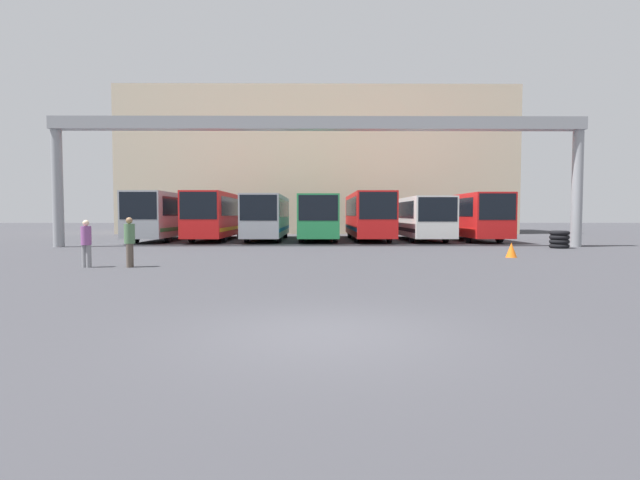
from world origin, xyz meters
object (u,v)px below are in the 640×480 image
at_px(bus_slot_0, 166,214).
at_px(bus_slot_3, 318,215).
at_px(bus_slot_4, 368,214).
at_px(pedestrian_far_center, 86,242).
at_px(bus_slot_1, 218,214).
at_px(bus_slot_6, 469,214).
at_px(bus_slot_2, 268,215).
at_px(bus_slot_5, 419,216).
at_px(pedestrian_near_center, 130,241).
at_px(traffic_cone, 511,250).
at_px(tire_stack, 559,239).

height_order(bus_slot_0, bus_slot_3, bus_slot_0).
distance_m(bus_slot_4, pedestrian_far_center, 22.22).
height_order(bus_slot_1, bus_slot_4, bus_slot_1).
bearing_deg(bus_slot_6, bus_slot_2, 179.22).
height_order(bus_slot_0, pedestrian_far_center, bus_slot_0).
height_order(bus_slot_2, bus_slot_5, bus_slot_2).
bearing_deg(bus_slot_0, bus_slot_2, 1.36).
relative_size(bus_slot_5, bus_slot_6, 1.02).
bearing_deg(pedestrian_near_center, bus_slot_2, 168.85).
height_order(bus_slot_1, bus_slot_5, bus_slot_1).
relative_size(bus_slot_0, traffic_cone, 17.52).
distance_m(bus_slot_2, tire_stack, 19.02).
xyz_separation_m(pedestrian_near_center, tire_stack, (19.90, 9.70, -0.45)).
bearing_deg(pedestrian_near_center, bus_slot_3, 158.64).
bearing_deg(traffic_cone, bus_slot_4, 107.42).
bearing_deg(pedestrian_near_center, pedestrian_far_center, -89.20).
height_order(bus_slot_1, bus_slot_2, bus_slot_1).
xyz_separation_m(bus_slot_6, traffic_cone, (-2.57, -14.37, -1.54)).
distance_m(bus_slot_1, bus_slot_3, 7.25).
xyz_separation_m(bus_slot_2, bus_slot_4, (7.25, 0.32, 0.10)).
bearing_deg(bus_slot_4, pedestrian_near_center, -118.77).
bearing_deg(tire_stack, pedestrian_near_center, -154.00).
xyz_separation_m(bus_slot_0, bus_slot_1, (3.62, 0.36, 0.00)).
distance_m(bus_slot_2, bus_slot_5, 10.87).
bearing_deg(bus_slot_1, pedestrian_far_center, -92.79).
height_order(bus_slot_6, traffic_cone, bus_slot_6).
bearing_deg(bus_slot_1, bus_slot_3, 0.89).
distance_m(bus_slot_3, bus_slot_4, 3.62).
height_order(bus_slot_6, pedestrian_far_center, bus_slot_6).
bearing_deg(tire_stack, traffic_cone, -130.19).
bearing_deg(bus_slot_0, bus_slot_1, 5.66).
relative_size(bus_slot_5, traffic_cone, 17.72).
distance_m(bus_slot_5, pedestrian_far_center, 24.00).
height_order(pedestrian_far_center, tire_stack, pedestrian_far_center).
relative_size(pedestrian_far_center, tire_stack, 1.60).
bearing_deg(traffic_cone, bus_slot_3, 119.15).
height_order(bus_slot_4, bus_slot_5, bus_slot_4).
height_order(pedestrian_near_center, traffic_cone, pedestrian_near_center).
bearing_deg(bus_slot_4, bus_slot_3, -179.72).
xyz_separation_m(bus_slot_2, tire_stack, (16.85, -8.73, -1.33)).
bearing_deg(pedestrian_far_center, bus_slot_5, -120.92).
height_order(bus_slot_1, pedestrian_near_center, bus_slot_1).
xyz_separation_m(bus_slot_5, tire_stack, (5.98, -8.62, -1.25)).
relative_size(bus_slot_1, traffic_cone, 18.64).
bearing_deg(bus_slot_0, bus_slot_4, 1.94).
bearing_deg(pedestrian_far_center, bus_slot_6, -127.09).
bearing_deg(bus_slot_6, pedestrian_far_center, -136.12).
height_order(traffic_cone, tire_stack, tire_stack).
bearing_deg(traffic_cone, bus_slot_2, 129.29).
bearing_deg(tire_stack, bus_slot_5, 124.75).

